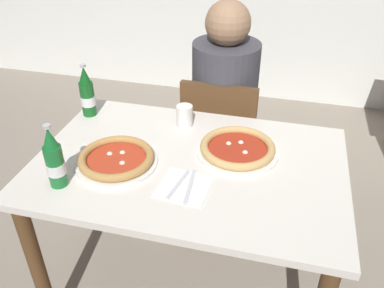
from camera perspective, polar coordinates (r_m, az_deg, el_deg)
ground_plane at (r=2.10m, az=-0.35°, el=-19.29°), size 8.00×8.00×0.00m
dining_table_main at (r=1.64m, az=-0.43°, el=-5.72°), size 1.20×0.80×0.75m
chair_behind_table at (r=2.22m, az=4.06°, el=0.78°), size 0.41×0.41×0.85m
diner_seated at (r=2.21m, az=4.44°, el=3.69°), size 0.34×0.34×1.21m
pizza_margherita_near at (r=1.58m, az=-10.60°, el=-2.10°), size 0.32×0.32×0.04m
pizza_marinara_far at (r=1.62m, az=6.42°, el=-0.66°), size 0.33×0.33×0.04m
beer_bottle_left at (r=1.48m, az=-18.81°, el=-2.21°), size 0.07×0.07×0.25m
beer_bottle_center at (r=1.91m, az=-14.55°, el=6.82°), size 0.07×0.07×0.25m
napkin_with_cutlery at (r=1.45m, az=-1.03°, el=-5.97°), size 0.19×0.19×0.01m
paper_cup at (r=1.78m, az=-1.06°, el=4.00°), size 0.07×0.07×0.09m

